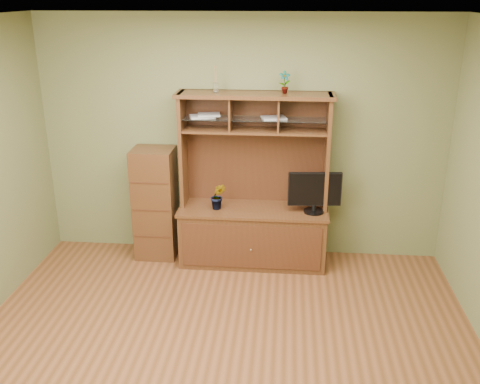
# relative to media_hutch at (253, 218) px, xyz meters

# --- Properties ---
(room) EXTENTS (4.54, 4.04, 2.74)m
(room) POSITION_rel_media_hutch_xyz_m (-0.15, -1.73, 0.83)
(room) COLOR brown
(room) RESTS_ON ground
(media_hutch) EXTENTS (1.66, 0.61, 1.90)m
(media_hutch) POSITION_rel_media_hutch_xyz_m (0.00, 0.00, 0.00)
(media_hutch) COLOR #402212
(media_hutch) RESTS_ON room
(monitor) EXTENTS (0.57, 0.22, 0.45)m
(monitor) POSITION_rel_media_hutch_xyz_m (0.66, -0.08, 0.37)
(monitor) COLOR black
(monitor) RESTS_ON media_hutch
(orchid_plant) EXTENTS (0.16, 0.13, 0.30)m
(orchid_plant) POSITION_rel_media_hutch_xyz_m (-0.38, -0.08, 0.28)
(orchid_plant) COLOR #245B1F
(orchid_plant) RESTS_ON media_hutch
(top_plant) EXTENTS (0.13, 0.10, 0.23)m
(top_plant) POSITION_rel_media_hutch_xyz_m (0.30, 0.08, 1.49)
(top_plant) COLOR #335C20
(top_plant) RESTS_ON media_hutch
(reed_diffuser) EXTENTS (0.06, 0.06, 0.28)m
(reed_diffuser) POSITION_rel_media_hutch_xyz_m (-0.41, 0.08, 1.49)
(reed_diffuser) COLOR silver
(reed_diffuser) RESTS_ON media_hutch
(magazines) EXTENTS (1.05, 0.26, 0.04)m
(magazines) POSITION_rel_media_hutch_xyz_m (-0.29, 0.08, 1.13)
(magazines) COLOR #B9B9BE
(magazines) RESTS_ON media_hutch
(side_cabinet) EXTENTS (0.46, 0.42, 1.28)m
(side_cabinet) POSITION_rel_media_hutch_xyz_m (-1.11, 0.05, 0.12)
(side_cabinet) COLOR #402212
(side_cabinet) RESTS_ON room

